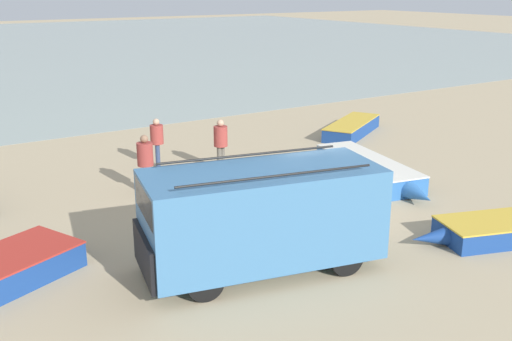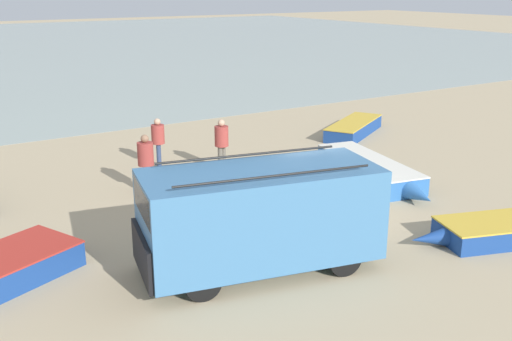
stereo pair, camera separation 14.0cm
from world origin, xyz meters
name	(u,v)px [view 1 (the left image)]	position (x,y,z in m)	size (l,w,h in m)	color
ground_plane	(304,215)	(0.00, 0.00, 0.00)	(200.00, 200.00, 0.00)	tan
parked_van	(261,215)	(-2.68, -2.01, 1.23)	(5.38, 3.07, 2.37)	teal
fishing_rowboat_2	(353,127)	(7.29, 6.26, 0.27)	(4.45, 3.07, 0.55)	navy
fishing_rowboat_4	(371,170)	(3.68, 1.36, 0.30)	(2.18, 5.53, 0.60)	#2D66AD
fisherman_0	(157,138)	(-1.46, 6.22, 0.99)	(0.44, 0.44, 1.66)	navy
fisherman_1	(145,159)	(-2.84, 3.90, 1.06)	(0.47, 0.47, 1.78)	#5B564C
fisherman_2	(221,140)	(0.13, 4.71, 1.03)	(0.45, 0.45, 1.73)	#5B564C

